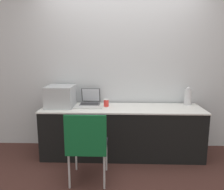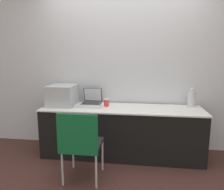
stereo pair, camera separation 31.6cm
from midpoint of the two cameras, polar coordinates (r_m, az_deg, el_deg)
The scene contains 9 objects.
ground_plane at distance 3.17m, azimuth 4.93°, elevation -17.62°, with size 14.00×14.00×0.00m, color #472823.
wall_back at distance 3.48m, azimuth 5.84°, elevation 7.29°, with size 8.00×0.05×2.60m.
table at distance 3.31m, azimuth 5.30°, elevation -9.50°, with size 2.34×0.64×0.73m.
printer at distance 3.36m, azimuth -10.30°, elevation 0.11°, with size 0.39×0.44×0.31m.
laptop_left at distance 3.44m, azimuth -2.72°, elevation -1.44°, with size 0.30×0.29×0.24m.
external_keyboard at distance 3.20m, azimuth -3.48°, elevation -3.12°, with size 0.42×0.14×0.02m.
coffee_cup at distance 3.26m, azimuth 1.32°, elevation -2.04°, with size 0.08×0.08×0.11m.
metal_pitcher at distance 3.50m, azimuth 22.51°, elevation -0.78°, with size 0.11×0.11×0.28m.
chair at distance 2.55m, azimuth -4.72°, elevation -11.57°, with size 0.45×0.46×0.87m.
Camera 2 is at (0.27, -2.78, 1.50)m, focal length 35.00 mm.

